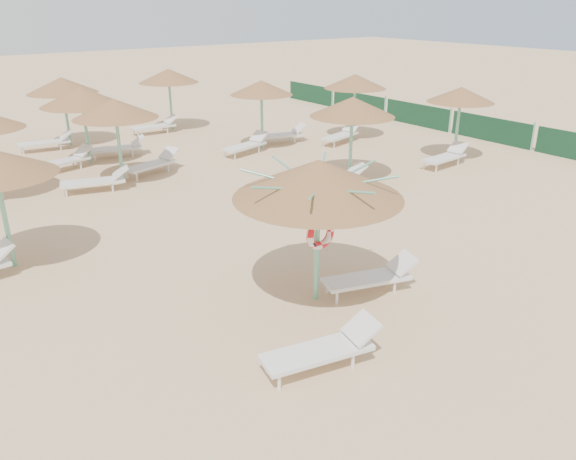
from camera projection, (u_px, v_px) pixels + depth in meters
ground at (327, 293)px, 11.40m from camera, size 120.00×120.00×0.00m
main_palapa at (318, 180)px, 10.24m from camera, size 3.18×3.18×2.85m
lounger_main_a at (324, 348)px, 8.99m from camera, size 2.04×0.97×0.71m
lounger_main_b at (372, 276)px, 11.34m from camera, size 2.01×1.12×0.70m
palapa_field at (164, 99)px, 19.45m from camera, size 19.23×13.59×2.72m
windbreak_fence at (418, 115)px, 26.31m from camera, size 0.08×19.84×1.10m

